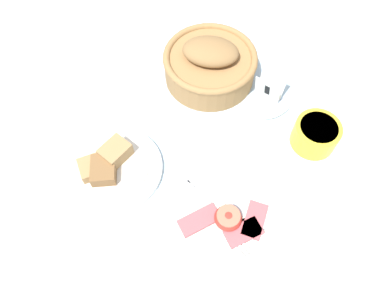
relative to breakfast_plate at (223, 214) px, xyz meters
The scene contains 7 objects.
ground_plane 0.07m from the breakfast_plate, behind, with size 3.00×3.00×0.00m, color #A3BCD1.
breakfast_plate is the anchor object (origin of this frame).
bread_plate 0.24m from the breakfast_plate, behind, with size 0.20×0.20×0.05m.
sugar_cup 0.26m from the breakfast_plate, 66.98° to the left, with size 0.10×0.10×0.06m.
bread_basket 0.35m from the breakfast_plate, 120.06° to the left, with size 0.22×0.22×0.11m.
number_card 0.31m from the breakfast_plate, 95.33° to the left, with size 0.06×0.05×0.07m.
teaspoon_by_saucer 0.25m from the breakfast_plate, 91.58° to the left, with size 0.12×0.17×0.01m.
Camera 1 is at (0.13, -0.26, 0.70)m, focal length 35.00 mm.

